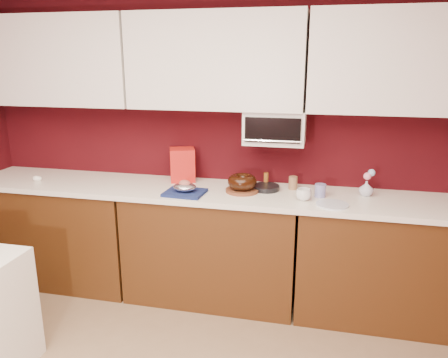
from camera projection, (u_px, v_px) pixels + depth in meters
name	position (u px, v px, depth m)	size (l,w,h in m)	color
wall_back	(221.00, 138.00, 3.54)	(4.00, 0.02, 2.50)	#3B080C
base_cabinet_left	(62.00, 232.00, 3.75)	(1.31, 0.58, 0.86)	#48270E
base_cabinet_center	(212.00, 246.00, 3.47)	(1.31, 0.58, 0.86)	#48270E
base_cabinet_right	(389.00, 263.00, 3.18)	(1.31, 0.58, 0.86)	#48270E
countertop	(212.00, 192.00, 3.34)	(4.00, 0.62, 0.04)	white
upper_cabinet_left	(55.00, 61.00, 3.51)	(1.31, 0.33, 0.70)	white
upper_cabinet_center	(216.00, 61.00, 3.22)	(1.31, 0.33, 0.70)	white
upper_cabinet_right	(408.00, 62.00, 2.93)	(1.31, 0.33, 0.70)	white
toaster_oven	(275.00, 127.00, 3.27)	(0.45, 0.30, 0.25)	white
toaster_oven_door	(273.00, 130.00, 3.12)	(0.40, 0.02, 0.18)	black
toaster_oven_handle	(272.00, 141.00, 3.13)	(0.02, 0.02, 0.42)	silver
cake_base	(242.00, 190.00, 3.28)	(0.25, 0.25, 0.02)	brown
bundt_cake	(242.00, 182.00, 3.27)	(0.22, 0.22, 0.09)	black
navy_towel	(185.00, 193.00, 3.23)	(0.29, 0.24, 0.02)	navy
foil_ham_nest	(185.00, 187.00, 3.22)	(0.17, 0.14, 0.06)	white
roasted_ham	(185.00, 184.00, 3.21)	(0.09, 0.07, 0.06)	#BA6255
pandoro_box	(182.00, 165.00, 3.56)	(0.20, 0.18, 0.27)	#A90B1C
dark_pan	(266.00, 188.00, 3.33)	(0.21, 0.21, 0.04)	black
coffee_mug	(304.00, 193.00, 3.08)	(0.09, 0.09, 0.10)	silver
blue_jar	(320.00, 190.00, 3.16)	(0.08, 0.08, 0.09)	navy
flower_vase	(366.00, 187.00, 3.18)	(0.08, 0.08, 0.13)	silver
flower_pink	(367.00, 176.00, 3.16)	(0.05, 0.05, 0.05)	pink
flower_blue	(372.00, 173.00, 3.16)	(0.05, 0.05, 0.05)	#97CAF2
china_plate	(332.00, 205.00, 2.98)	(0.22, 0.22, 0.01)	silver
amber_bottle	(266.00, 179.00, 3.42)	(0.04, 0.04, 0.11)	brown
paper_cup	(293.00, 183.00, 3.34)	(0.07, 0.07, 0.10)	brown
egg_left	(36.00, 178.00, 3.57)	(0.06, 0.04, 0.04)	white
egg_right	(39.00, 179.00, 3.57)	(0.05, 0.04, 0.04)	white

